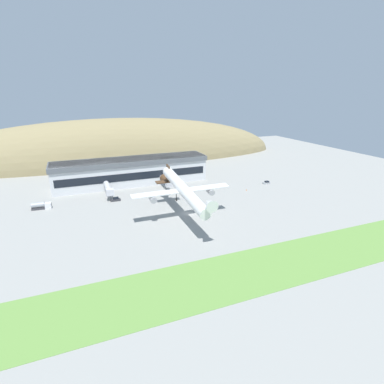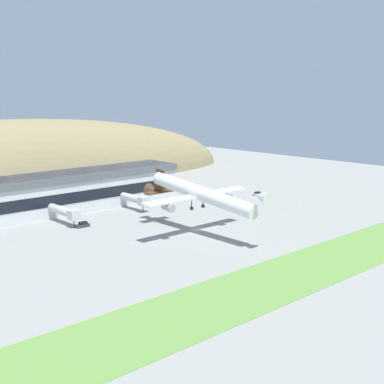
# 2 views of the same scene
# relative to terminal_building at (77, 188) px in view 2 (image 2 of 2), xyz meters

# --- Properties ---
(ground_plane) EXTENTS (337.14, 337.14, 0.00)m
(ground_plane) POSITION_rel_terminal_building_xyz_m (12.48, -48.93, -7.59)
(ground_plane) COLOR gray
(grass_strip_foreground) EXTENTS (303.42, 20.22, 0.08)m
(grass_strip_foreground) POSITION_rel_terminal_building_xyz_m (12.48, -92.44, -7.55)
(grass_strip_foreground) COLOR #669342
(grass_strip_foreground) RESTS_ON ground_plane
(hill_backdrop) EXTENTS (251.18, 54.82, 57.87)m
(hill_backdrop) POSITION_rel_terminal_building_xyz_m (-0.50, 60.71, -7.59)
(hill_backdrop) COLOR #8E7F56
(hill_backdrop) RESTS_ON ground_plane
(terminal_building) EXTENTS (78.62, 16.43, 13.38)m
(terminal_building) POSITION_rel_terminal_building_xyz_m (0.00, 0.00, 0.00)
(terminal_building) COLOR silver
(terminal_building) RESTS_ON ground_plane
(jetway_0) EXTENTS (3.38, 15.83, 5.43)m
(jetway_0) POSITION_rel_terminal_building_xyz_m (-14.16, -16.41, -3.60)
(jetway_0) COLOR silver
(jetway_0) RESTS_ON ground_plane
(jetway_1) EXTENTS (3.38, 13.62, 5.43)m
(jetway_1) POSITION_rel_terminal_building_xyz_m (13.93, -15.24, -3.60)
(jetway_1) COLOR silver
(jetway_1) RESTS_ON ground_plane
(cargo_airplane) EXTENTS (38.14, 49.56, 9.99)m
(cargo_airplane) POSITION_rel_terminal_building_xyz_m (8.84, -52.96, 4.24)
(cargo_airplane) COLOR white
(service_car_0) EXTENTS (4.44, 1.81, 1.69)m
(service_car_0) POSITION_rel_terminal_building_xyz_m (-12.20, -23.25, -6.89)
(service_car_0) COLOR #333338
(service_car_0) RESTS_ON ground_plane
(service_car_1) EXTENTS (3.78, 1.90, 1.49)m
(service_car_1) POSITION_rel_terminal_building_xyz_m (65.47, -26.41, -6.97)
(service_car_1) COLOR #999EA3
(service_car_1) RESTS_ON ground_plane
(traffic_cone_0) EXTENTS (0.52, 0.52, 0.58)m
(traffic_cone_0) POSITION_rel_terminal_building_xyz_m (49.73, -32.12, -7.31)
(traffic_cone_0) COLOR orange
(traffic_cone_0) RESTS_ON ground_plane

